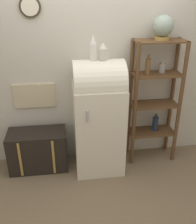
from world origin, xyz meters
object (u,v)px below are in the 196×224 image
Objects in this scene: suitcase_trunk at (38,150)px; globe at (163,27)px; refrigerator at (98,115)px; vase_left at (93,48)px; vase_center at (103,52)px.

globe is (1.60, 0.06, 1.56)m from suitcase_trunk.
vase_left reaches higher than refrigerator.
globe is at bearing 9.15° from vase_center.
vase_left is at bearing -5.00° from suitcase_trunk.
vase_left is (0.75, -0.07, 1.35)m from suitcase_trunk.
suitcase_trunk is 3.83× the size of vase_center.
vase_left is at bearing -174.57° from vase_center.
vase_left is at bearing -178.81° from refrigerator.
suitcase_trunk is 2.23m from globe.
vase_center reaches higher than refrigerator.
vase_left is (-0.85, -0.13, -0.20)m from globe.
globe is 0.98× the size of vase_left.
suitcase_trunk is 1.55m from vase_left.
refrigerator is at bearing -4.52° from suitcase_trunk.
refrigerator is 7.52× the size of vase_center.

